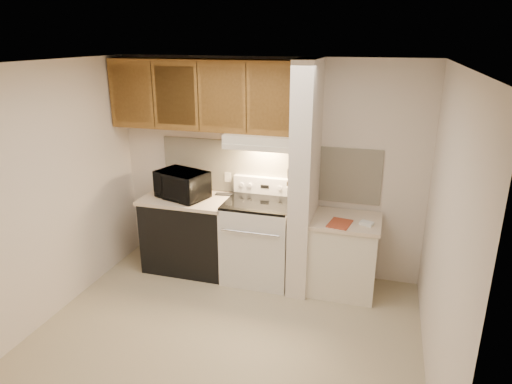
% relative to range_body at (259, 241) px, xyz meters
% --- Properties ---
extents(floor, '(3.60, 3.60, 0.00)m').
position_rel_range_body_xyz_m(floor, '(0.00, -1.16, -0.46)').
color(floor, tan).
rests_on(floor, ground).
extents(ceiling, '(3.60, 3.60, 0.00)m').
position_rel_range_body_xyz_m(ceiling, '(0.00, -1.16, 2.04)').
color(ceiling, white).
rests_on(ceiling, wall_back).
extents(wall_back, '(3.60, 2.50, 0.02)m').
position_rel_range_body_xyz_m(wall_back, '(0.00, 0.34, 0.79)').
color(wall_back, beige).
rests_on(wall_back, floor).
extents(wall_left, '(0.02, 3.00, 2.50)m').
position_rel_range_body_xyz_m(wall_left, '(-1.80, -1.16, 0.79)').
color(wall_left, beige).
rests_on(wall_left, floor).
extents(wall_right, '(0.02, 3.00, 2.50)m').
position_rel_range_body_xyz_m(wall_right, '(1.80, -1.16, 0.79)').
color(wall_right, beige).
rests_on(wall_right, floor).
extents(backsplash, '(2.60, 0.02, 0.63)m').
position_rel_range_body_xyz_m(backsplash, '(0.00, 0.33, 0.78)').
color(backsplash, white).
rests_on(backsplash, wall_back).
extents(range_body, '(0.76, 0.65, 0.92)m').
position_rel_range_body_xyz_m(range_body, '(0.00, 0.00, 0.00)').
color(range_body, silver).
rests_on(range_body, floor).
extents(oven_window, '(0.50, 0.01, 0.30)m').
position_rel_range_body_xyz_m(oven_window, '(0.00, -0.32, 0.04)').
color(oven_window, black).
rests_on(oven_window, range_body).
extents(oven_handle, '(0.65, 0.02, 0.02)m').
position_rel_range_body_xyz_m(oven_handle, '(0.00, -0.35, 0.26)').
color(oven_handle, silver).
rests_on(oven_handle, range_body).
extents(cooktop, '(0.74, 0.64, 0.03)m').
position_rel_range_body_xyz_m(cooktop, '(0.00, 0.00, 0.48)').
color(cooktop, black).
rests_on(cooktop, range_body).
extents(range_backguard, '(0.76, 0.08, 0.20)m').
position_rel_range_body_xyz_m(range_backguard, '(0.00, 0.28, 0.59)').
color(range_backguard, silver).
rests_on(range_backguard, range_body).
extents(range_display, '(0.10, 0.01, 0.04)m').
position_rel_range_body_xyz_m(range_display, '(0.00, 0.24, 0.59)').
color(range_display, black).
rests_on(range_display, range_backguard).
extents(range_knob_left_outer, '(0.05, 0.02, 0.05)m').
position_rel_range_body_xyz_m(range_knob_left_outer, '(-0.28, 0.24, 0.59)').
color(range_knob_left_outer, silver).
rests_on(range_knob_left_outer, range_backguard).
extents(range_knob_left_inner, '(0.05, 0.02, 0.05)m').
position_rel_range_body_xyz_m(range_knob_left_inner, '(-0.18, 0.24, 0.59)').
color(range_knob_left_inner, silver).
rests_on(range_knob_left_inner, range_backguard).
extents(range_knob_right_inner, '(0.05, 0.02, 0.05)m').
position_rel_range_body_xyz_m(range_knob_right_inner, '(0.18, 0.24, 0.59)').
color(range_knob_right_inner, silver).
rests_on(range_knob_right_inner, range_backguard).
extents(range_knob_right_outer, '(0.05, 0.02, 0.05)m').
position_rel_range_body_xyz_m(range_knob_right_outer, '(0.28, 0.24, 0.59)').
color(range_knob_right_outer, silver).
rests_on(range_knob_right_outer, range_backguard).
extents(dishwasher_front, '(1.00, 0.63, 0.87)m').
position_rel_range_body_xyz_m(dishwasher_front, '(-0.88, 0.01, -0.03)').
color(dishwasher_front, black).
rests_on(dishwasher_front, floor).
extents(left_countertop, '(1.04, 0.67, 0.04)m').
position_rel_range_body_xyz_m(left_countertop, '(-0.88, 0.01, 0.43)').
color(left_countertop, beige).
rests_on(left_countertop, dishwasher_front).
extents(spoon_rest, '(0.24, 0.10, 0.02)m').
position_rel_range_body_xyz_m(spoon_rest, '(-0.48, 0.21, 0.46)').
color(spoon_rest, black).
rests_on(spoon_rest, left_countertop).
extents(teal_jar, '(0.12, 0.12, 0.11)m').
position_rel_range_body_xyz_m(teal_jar, '(-1.23, 0.05, 0.50)').
color(teal_jar, '#2B6E61').
rests_on(teal_jar, left_countertop).
extents(outlet, '(0.08, 0.01, 0.12)m').
position_rel_range_body_xyz_m(outlet, '(-0.48, 0.32, 0.64)').
color(outlet, silver).
rests_on(outlet, backsplash).
extents(microwave, '(0.67, 0.55, 0.32)m').
position_rel_range_body_xyz_m(microwave, '(-0.93, -0.01, 0.61)').
color(microwave, black).
rests_on(microwave, left_countertop).
extents(partition_pillar, '(0.22, 0.70, 2.50)m').
position_rel_range_body_xyz_m(partition_pillar, '(0.51, -0.01, 0.79)').
color(partition_pillar, silver).
rests_on(partition_pillar, floor).
extents(pillar_trim, '(0.01, 0.70, 0.04)m').
position_rel_range_body_xyz_m(pillar_trim, '(0.39, -0.01, 0.84)').
color(pillar_trim, brown).
rests_on(pillar_trim, partition_pillar).
extents(knife_strip, '(0.02, 0.42, 0.04)m').
position_rel_range_body_xyz_m(knife_strip, '(0.39, -0.06, 0.86)').
color(knife_strip, black).
rests_on(knife_strip, partition_pillar).
extents(knife_blade_a, '(0.01, 0.03, 0.16)m').
position_rel_range_body_xyz_m(knife_blade_a, '(0.38, -0.22, 0.76)').
color(knife_blade_a, silver).
rests_on(knife_blade_a, knife_strip).
extents(knife_handle_a, '(0.02, 0.02, 0.10)m').
position_rel_range_body_xyz_m(knife_handle_a, '(0.38, -0.22, 0.91)').
color(knife_handle_a, black).
rests_on(knife_handle_a, knife_strip).
extents(knife_blade_b, '(0.01, 0.04, 0.18)m').
position_rel_range_body_xyz_m(knife_blade_b, '(0.38, -0.14, 0.75)').
color(knife_blade_b, silver).
rests_on(knife_blade_b, knife_strip).
extents(knife_handle_b, '(0.02, 0.02, 0.10)m').
position_rel_range_body_xyz_m(knife_handle_b, '(0.38, -0.13, 0.91)').
color(knife_handle_b, black).
rests_on(knife_handle_b, knife_strip).
extents(knife_blade_c, '(0.01, 0.04, 0.20)m').
position_rel_range_body_xyz_m(knife_blade_c, '(0.38, -0.05, 0.74)').
color(knife_blade_c, silver).
rests_on(knife_blade_c, knife_strip).
extents(knife_handle_c, '(0.02, 0.02, 0.10)m').
position_rel_range_body_xyz_m(knife_handle_c, '(0.38, -0.06, 0.91)').
color(knife_handle_c, black).
rests_on(knife_handle_c, knife_strip).
extents(knife_blade_d, '(0.01, 0.04, 0.16)m').
position_rel_range_body_xyz_m(knife_blade_d, '(0.38, 0.04, 0.76)').
color(knife_blade_d, silver).
rests_on(knife_blade_d, knife_strip).
extents(knife_handle_d, '(0.02, 0.02, 0.10)m').
position_rel_range_body_xyz_m(knife_handle_d, '(0.38, 0.03, 0.91)').
color(knife_handle_d, black).
rests_on(knife_handle_d, knife_strip).
extents(knife_blade_e, '(0.01, 0.04, 0.18)m').
position_rel_range_body_xyz_m(knife_blade_e, '(0.38, 0.10, 0.75)').
color(knife_blade_e, silver).
rests_on(knife_blade_e, knife_strip).
extents(knife_handle_e, '(0.02, 0.02, 0.10)m').
position_rel_range_body_xyz_m(knife_handle_e, '(0.38, 0.10, 0.91)').
color(knife_handle_e, black).
rests_on(knife_handle_e, knife_strip).
extents(oven_mitt, '(0.03, 0.09, 0.23)m').
position_rel_range_body_xyz_m(oven_mitt, '(0.38, 0.17, 0.69)').
color(oven_mitt, gray).
rests_on(oven_mitt, partition_pillar).
extents(right_cab_base, '(0.70, 0.60, 0.81)m').
position_rel_range_body_xyz_m(right_cab_base, '(0.97, -0.01, -0.06)').
color(right_cab_base, silver).
rests_on(right_cab_base, floor).
extents(right_countertop, '(0.74, 0.64, 0.04)m').
position_rel_range_body_xyz_m(right_countertop, '(0.97, -0.01, 0.37)').
color(right_countertop, beige).
rests_on(right_countertop, right_cab_base).
extents(red_folder, '(0.26, 0.33, 0.01)m').
position_rel_range_body_xyz_m(red_folder, '(0.92, -0.16, 0.39)').
color(red_folder, '#9F3D23').
rests_on(red_folder, right_countertop).
extents(white_box, '(0.15, 0.13, 0.04)m').
position_rel_range_body_xyz_m(white_box, '(1.19, -0.11, 0.41)').
color(white_box, white).
rests_on(white_box, right_countertop).
extents(range_hood, '(0.78, 0.44, 0.15)m').
position_rel_range_body_xyz_m(range_hood, '(0.00, 0.12, 1.17)').
color(range_hood, silver).
rests_on(range_hood, upper_cabinets).
extents(hood_lip, '(0.78, 0.04, 0.06)m').
position_rel_range_body_xyz_m(hood_lip, '(0.00, -0.08, 1.12)').
color(hood_lip, silver).
rests_on(hood_lip, range_hood).
extents(upper_cabinets, '(2.18, 0.33, 0.77)m').
position_rel_range_body_xyz_m(upper_cabinets, '(-0.69, 0.17, 1.62)').
color(upper_cabinets, brown).
rests_on(upper_cabinets, wall_back).
extents(cab_door_a, '(0.46, 0.01, 0.63)m').
position_rel_range_body_xyz_m(cab_door_a, '(-1.51, 0.01, 1.62)').
color(cab_door_a, brown).
rests_on(cab_door_a, upper_cabinets).
extents(cab_gap_a, '(0.01, 0.01, 0.73)m').
position_rel_range_body_xyz_m(cab_gap_a, '(-1.23, 0.01, 1.62)').
color(cab_gap_a, black).
rests_on(cab_gap_a, upper_cabinets).
extents(cab_door_b, '(0.46, 0.01, 0.63)m').
position_rel_range_body_xyz_m(cab_door_b, '(-0.96, 0.01, 1.62)').
color(cab_door_b, brown).
rests_on(cab_door_b, upper_cabinets).
extents(cab_gap_b, '(0.01, 0.01, 0.73)m').
position_rel_range_body_xyz_m(cab_gap_b, '(-0.69, 0.01, 1.62)').
color(cab_gap_b, black).
rests_on(cab_gap_b, upper_cabinets).
extents(cab_door_c, '(0.46, 0.01, 0.63)m').
position_rel_range_body_xyz_m(cab_door_c, '(-0.42, 0.01, 1.62)').
color(cab_door_c, brown).
rests_on(cab_door_c, upper_cabinets).
extents(cab_gap_c, '(0.01, 0.01, 0.73)m').
position_rel_range_body_xyz_m(cab_gap_c, '(-0.14, 0.01, 1.62)').
color(cab_gap_c, black).
rests_on(cab_gap_c, upper_cabinets).
extents(cab_door_d, '(0.46, 0.01, 0.63)m').
position_rel_range_body_xyz_m(cab_door_d, '(0.13, 0.01, 1.62)').
color(cab_door_d, brown).
rests_on(cab_door_d, upper_cabinets).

